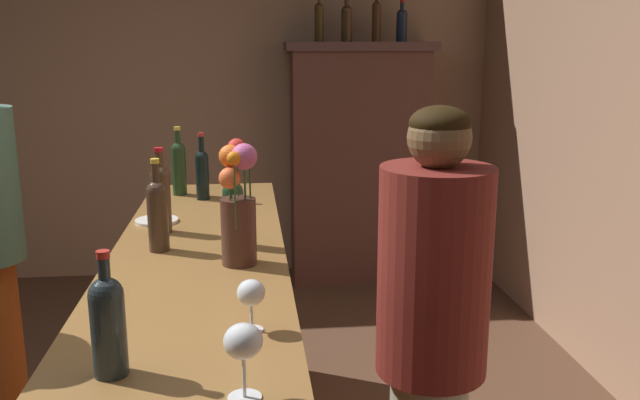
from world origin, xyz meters
TOP-DOWN VIEW (x-y plane):
  - wall_back at (0.00, 2.89)m, footprint 4.95×0.12m
  - bar_counter at (0.48, 0.09)m, footprint 0.60×2.44m
  - display_cabinet at (1.44, 2.59)m, footprint 1.03×0.42m
  - wine_bottle_merlot at (0.35, -0.73)m, footprint 0.08×0.08m
  - wine_bottle_malbec at (0.33, 0.41)m, footprint 0.07×0.07m
  - wine_bottle_pinot at (0.33, 1.08)m, footprint 0.07×0.07m
  - wine_bottle_chardonnay at (0.45, 0.96)m, footprint 0.06×0.06m
  - wine_bottle_riesling at (0.34, 0.18)m, footprint 0.07×0.07m
  - wine_bottle_rose at (0.60, 0.21)m, footprint 0.07×0.07m
  - wine_glass_front at (0.66, -0.54)m, footprint 0.07×0.07m
  - wine_glass_mid at (0.64, -0.87)m, footprint 0.08×0.08m
  - flower_arrangement at (0.62, -0.00)m, footprint 0.12×0.15m
  - cheese_plate at (0.29, 0.57)m, footprint 0.17×0.17m
  - display_bottle_left at (1.16, 2.59)m, footprint 0.06×0.06m
  - display_bottle_midleft at (1.35, 2.59)m, footprint 0.08×0.08m
  - display_bottle_center at (1.56, 2.59)m, footprint 0.06×0.06m
  - display_bottle_midright at (1.73, 2.59)m, footprint 0.08×0.08m
  - bartender at (1.17, -0.38)m, footprint 0.32×0.32m

SIDE VIEW (x-z plane):
  - bar_counter at x=0.48m, z-range 0.00..0.99m
  - bartender at x=1.17m, z-range 0.08..1.61m
  - display_cabinet at x=1.44m, z-range 0.03..1.74m
  - cheese_plate at x=0.29m, z-range 0.99..1.00m
  - wine_glass_front at x=0.66m, z-range 1.02..1.15m
  - wine_glass_mid at x=0.64m, z-range 1.03..1.19m
  - wine_bottle_merlot at x=0.35m, z-range 0.97..1.25m
  - wine_bottle_rose at x=0.60m, z-range 0.97..1.26m
  - wine_bottle_chardonnay at x=0.45m, z-range 0.96..1.27m
  - wine_bottle_riesling at x=0.34m, z-range 0.97..1.29m
  - wine_bottle_pinot at x=0.33m, z-range 0.97..1.29m
  - wine_bottle_malbec at x=0.33m, z-range 0.97..1.30m
  - flower_arrangement at x=0.62m, z-range 0.99..1.40m
  - wall_back at x=0.00m, z-range 0.00..2.72m
  - display_bottle_midright at x=1.73m, z-range 1.68..1.96m
  - display_bottle_midleft at x=1.35m, z-range 1.69..1.98m
  - display_bottle_left at x=1.16m, z-range 1.69..2.00m
  - display_bottle_center at x=1.56m, z-range 1.68..2.02m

